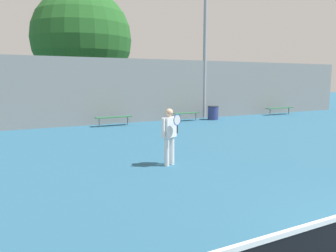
% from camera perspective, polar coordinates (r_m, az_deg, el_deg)
% --- Properties ---
extents(tennis_player, '(0.56, 0.50, 1.59)m').
position_cam_1_polar(tennis_player, '(9.02, 0.27, -1.28)').
color(tennis_player, silver).
rests_on(tennis_player, ground_plane).
extents(bench_courtside_near, '(1.60, 0.40, 0.47)m').
position_cam_1_polar(bench_courtside_near, '(18.80, 3.22, 2.18)').
color(bench_courtside_near, '#28663D').
rests_on(bench_courtside_near, ground_plane).
extents(bench_courtside_far, '(2.16, 0.40, 0.47)m').
position_cam_1_polar(bench_courtside_far, '(23.39, 18.88, 2.95)').
color(bench_courtside_far, '#28663D').
rests_on(bench_courtside_far, ground_plane).
extents(bench_adjacent_court, '(1.90, 0.40, 0.47)m').
position_cam_1_polar(bench_adjacent_court, '(17.01, -9.45, 1.46)').
color(bench_adjacent_court, '#28663D').
rests_on(bench_adjacent_court, ground_plane).
extents(light_pole_near_left, '(0.90, 0.60, 10.38)m').
position_cam_1_polar(light_pole_near_left, '(20.74, 6.54, 19.03)').
color(light_pole_near_left, '#939399').
rests_on(light_pole_near_left, ground_plane).
extents(trash_bin, '(0.66, 0.66, 0.82)m').
position_cam_1_polar(trash_bin, '(19.57, 7.86, 2.31)').
color(trash_bin, navy).
rests_on(trash_bin, ground_plane).
extents(back_fence, '(35.46, 0.06, 3.49)m').
position_cam_1_polar(back_fence, '(17.72, -10.10, 5.98)').
color(back_fence, gray).
rests_on(back_fence, ground_plane).
extents(tree_green_broad, '(6.68, 6.68, 8.39)m').
position_cam_1_polar(tree_green_broad, '(23.59, -14.75, 14.38)').
color(tree_green_broad, brown).
rests_on(tree_green_broad, ground_plane).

